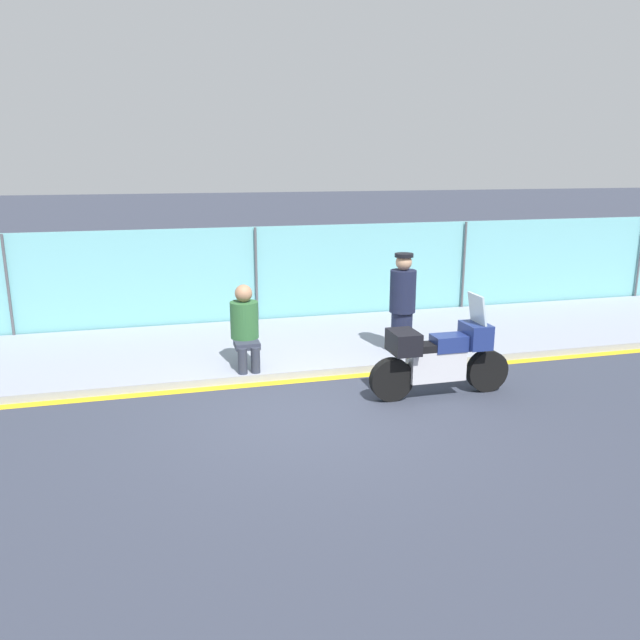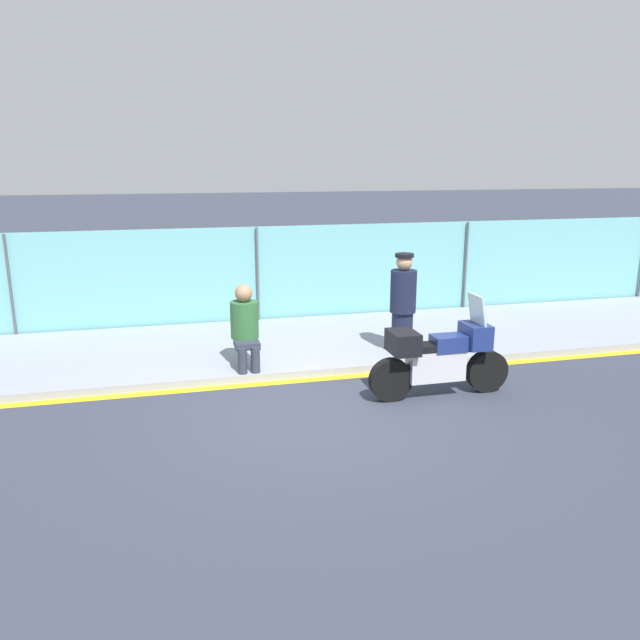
% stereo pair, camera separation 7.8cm
% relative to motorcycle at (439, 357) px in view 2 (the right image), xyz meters
% --- Properties ---
extents(ground_plane, '(120.00, 120.00, 0.00)m').
position_rel_motorcycle_xyz_m(ground_plane, '(-1.85, -0.19, -0.58)').
color(ground_plane, '#333847').
extents(sidewalk, '(33.52, 3.34, 0.12)m').
position_rel_motorcycle_xyz_m(sidewalk, '(-1.85, 2.84, -0.52)').
color(sidewalk, '#8E93A3').
rests_on(sidewalk, ground_plane).
extents(curb_paint_stripe, '(33.52, 0.18, 0.01)m').
position_rel_motorcycle_xyz_m(curb_paint_stripe, '(-1.85, 1.08, -0.58)').
color(curb_paint_stripe, gold).
rests_on(curb_paint_stripe, ground_plane).
extents(storefront_fence, '(31.85, 0.17, 1.97)m').
position_rel_motorcycle_xyz_m(storefront_fence, '(-1.85, 4.60, 0.40)').
color(storefront_fence, '#6BB2B7').
rests_on(storefront_fence, ground_plane).
extents(motorcycle, '(2.07, 0.51, 1.44)m').
position_rel_motorcycle_xyz_m(motorcycle, '(0.00, 0.00, 0.00)').
color(motorcycle, black).
rests_on(motorcycle, ground_plane).
extents(officer_standing, '(0.43, 0.43, 1.66)m').
position_rel_motorcycle_xyz_m(officer_standing, '(0.12, 1.71, 0.38)').
color(officer_standing, '#191E38').
rests_on(officer_standing, sidewalk).
extents(person_seated_on_curb, '(0.43, 0.68, 1.28)m').
position_rel_motorcycle_xyz_m(person_seated_on_curb, '(-2.49, 1.63, 0.24)').
color(person_seated_on_curb, '#2D3342').
rests_on(person_seated_on_curb, sidewalk).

